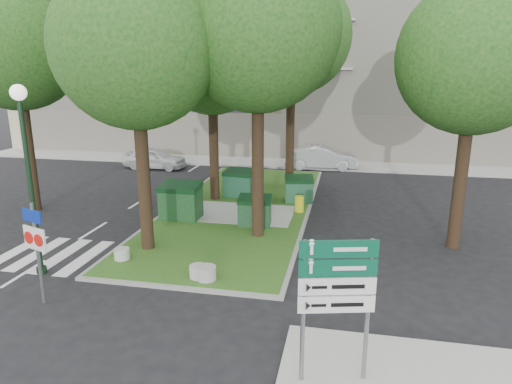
% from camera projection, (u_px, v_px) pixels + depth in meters
% --- Properties ---
extents(ground, '(120.00, 120.00, 0.00)m').
position_uv_depth(ground, '(160.00, 287.00, 13.28)').
color(ground, black).
rests_on(ground, ground).
extents(median_island, '(6.00, 16.00, 0.12)m').
position_uv_depth(median_island, '(241.00, 208.00, 20.74)').
color(median_island, '#1B4B15').
rests_on(median_island, ground).
extents(median_kerb, '(6.30, 16.30, 0.10)m').
position_uv_depth(median_kerb, '(241.00, 208.00, 20.74)').
color(median_kerb, gray).
rests_on(median_kerb, ground).
extents(building_sidewalk, '(42.00, 3.00, 0.12)m').
position_uv_depth(building_sidewalk, '(269.00, 163.00, 30.78)').
color(building_sidewalk, '#999993').
rests_on(building_sidewalk, ground).
extents(zebra_crossing, '(5.00, 3.00, 0.01)m').
position_uv_depth(zebra_crossing, '(74.00, 256.00, 15.42)').
color(zebra_crossing, silver).
rests_on(zebra_crossing, ground).
extents(apartment_building, '(41.00, 12.00, 16.00)m').
position_uv_depth(apartment_building, '(287.00, 45.00, 35.83)').
color(apartment_building, tan).
rests_on(apartment_building, ground).
extents(tree_median_near_left, '(5.20, 5.20, 10.53)m').
position_uv_depth(tree_median_near_left, '(138.00, 30.00, 14.09)').
color(tree_median_near_left, black).
rests_on(tree_median_near_left, ground).
extents(tree_median_near_right, '(5.60, 5.60, 11.46)m').
position_uv_depth(tree_median_near_right, '(261.00, 12.00, 15.13)').
color(tree_median_near_right, black).
rests_on(tree_median_near_right, ground).
extents(tree_median_mid, '(4.80, 4.80, 9.99)m').
position_uv_depth(tree_median_mid, '(214.00, 50.00, 20.23)').
color(tree_median_mid, black).
rests_on(tree_median_mid, ground).
extents(tree_median_far, '(5.80, 5.80, 11.93)m').
position_uv_depth(tree_median_far, '(294.00, 23.00, 22.10)').
color(tree_median_far, black).
rests_on(tree_median_far, ground).
extents(tree_street_left, '(5.40, 5.40, 11.00)m').
position_uv_depth(tree_street_left, '(16.00, 31.00, 18.67)').
color(tree_street_left, black).
rests_on(tree_street_left, ground).
extents(tree_street_right, '(5.00, 5.00, 10.06)m').
position_uv_depth(tree_street_right, '(479.00, 42.00, 14.51)').
color(tree_street_right, black).
rests_on(tree_street_right, ground).
extents(dumpster_a, '(1.67, 1.19, 1.54)m').
position_uv_depth(dumpster_a, '(181.00, 201.00, 18.93)').
color(dumpster_a, '#0E3614').
rests_on(dumpster_a, median_island).
extents(dumpster_b, '(1.59, 1.22, 1.36)m').
position_uv_depth(dumpster_b, '(240.00, 183.00, 22.26)').
color(dumpster_b, '#13432A').
rests_on(dumpster_b, median_island).
extents(dumpster_c, '(1.36, 1.00, 1.20)m').
position_uv_depth(dumpster_c, '(255.00, 211.00, 18.09)').
color(dumpster_c, '#10371A').
rests_on(dumpster_c, median_island).
extents(dumpster_d, '(1.45, 1.13, 1.23)m').
position_uv_depth(dumpster_d, '(299.00, 189.00, 21.37)').
color(dumpster_d, '#15462A').
rests_on(dumpster_d, median_island).
extents(bollard_left, '(0.50, 0.50, 0.36)m').
position_uv_depth(bollard_left, '(122.00, 254.00, 14.89)').
color(bollard_left, '#AEAFA9').
rests_on(bollard_left, median_island).
extents(bollard_right, '(0.57, 0.57, 0.41)m').
position_uv_depth(bollard_right, '(206.00, 273.00, 13.43)').
color(bollard_right, '#9B9A96').
rests_on(bollard_right, median_island).
extents(bollard_mid, '(0.53, 0.53, 0.38)m').
position_uv_depth(bollard_mid, '(198.00, 271.00, 13.57)').
color(bollard_mid, '#A3A39E').
rests_on(bollard_mid, median_island).
extents(litter_bin, '(0.40, 0.40, 0.70)m').
position_uv_depth(litter_bin, '(299.00, 204.00, 19.86)').
color(litter_bin, '#BBBF16').
rests_on(litter_bin, median_island).
extents(street_lamp, '(0.46, 0.46, 5.73)m').
position_uv_depth(street_lamp, '(27.00, 159.00, 13.26)').
color(street_lamp, black).
rests_on(street_lamp, ground).
extents(traffic_sign_pole, '(0.81, 0.32, 2.81)m').
position_uv_depth(traffic_sign_pole, '(36.00, 240.00, 11.92)').
color(traffic_sign_pole, slate).
rests_on(traffic_sign_pole, ground).
extents(directional_sign, '(1.45, 0.41, 2.97)m').
position_uv_depth(directional_sign, '(337.00, 289.00, 8.64)').
color(directional_sign, slate).
rests_on(directional_sign, sidewalk_corner).
extents(car_white, '(4.05, 1.75, 1.36)m').
position_uv_depth(car_white, '(155.00, 158.00, 29.12)').
color(car_white, silver).
rests_on(car_white, ground).
extents(car_silver, '(4.71, 2.11, 1.50)m').
position_uv_depth(car_silver, '(321.00, 157.00, 28.92)').
color(car_silver, '#A7ABAF').
rests_on(car_silver, ground).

